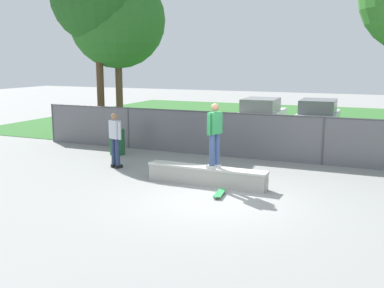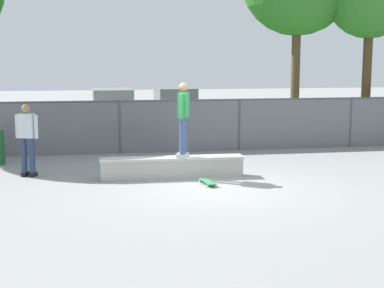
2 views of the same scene
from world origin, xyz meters
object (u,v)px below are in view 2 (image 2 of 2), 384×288
(concrete_ledge, at_px, (172,167))
(car_silver, at_px, (175,107))
(car_white, at_px, (112,108))
(skateboarder, at_px, (183,116))
(bystander, at_px, (27,137))
(skateboard, at_px, (207,181))

(concrete_ledge, height_order, car_silver, car_silver)
(car_white, bearing_deg, concrete_ledge, -83.85)
(concrete_ledge, bearing_deg, car_silver, 81.52)
(skateboarder, xyz_separation_m, bystander, (-3.79, 0.85, -0.53))
(skateboard, xyz_separation_m, car_silver, (0.88, 11.52, 0.77))
(car_silver, height_order, bystander, bystander)
(car_white, xyz_separation_m, car_silver, (2.69, 0.44, 0.00))
(bystander, bearing_deg, skateboarder, -12.73)
(car_silver, bearing_deg, skateboard, -94.37)
(skateboarder, relative_size, car_silver, 0.43)
(concrete_ledge, height_order, bystander, bystander)
(car_white, bearing_deg, skateboarder, -82.42)
(concrete_ledge, height_order, skateboard, concrete_ledge)
(car_silver, bearing_deg, concrete_ledge, -98.48)
(skateboarder, relative_size, car_white, 0.43)
(skateboard, height_order, car_white, car_white)
(skateboard, height_order, car_silver, car_silver)
(skateboarder, bearing_deg, concrete_ledge, 162.17)
(skateboard, relative_size, bystander, 0.45)
(concrete_ledge, height_order, skateboarder, skateboarder)
(car_silver, bearing_deg, bystander, -117.28)
(concrete_ledge, xyz_separation_m, skateboard, (0.71, -0.85, -0.19))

